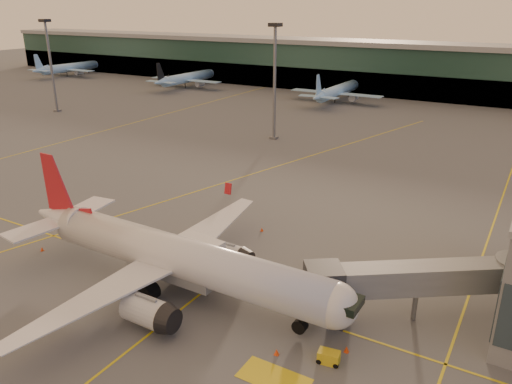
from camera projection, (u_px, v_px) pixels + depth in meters
The scene contains 15 objects.
ground at pixel (144, 296), 53.31m from camera, with size 600.00×600.00×0.00m, color #4C4F54.
taxi_markings at pixel (279, 172), 92.70m from camera, with size 100.12×173.00×0.01m.
terminal at pixel (437, 71), 164.73m from camera, with size 400.00×20.00×17.60m.
mast_west_far at pixel (50, 59), 140.80m from camera, with size 2.40×2.40×25.60m.
mast_west_near at pixel (275, 74), 110.86m from camera, with size 2.40×2.40×25.60m.
distant_aircraft_row at pixel (260, 94), 174.06m from camera, with size 225.00×34.00×13.00m.
main_airplane at pixel (172, 257), 52.84m from camera, with size 42.05×37.76×12.72m.
jet_bridge at pixel (432, 280), 47.96m from camera, with size 20.26×15.42×6.16m.
catering_truck at pixel (201, 254), 56.92m from camera, with size 5.89×3.16×4.38m.
gpu_cart at pixel (329, 357), 43.16m from camera, with size 2.06×1.41×1.12m.
pushback_tug at pixel (321, 272), 56.56m from camera, with size 4.13×3.14×1.89m.
cone_nose at pixel (347, 349), 44.58m from camera, with size 0.47×0.47×0.60m.
cone_tail at pixel (42, 249), 62.99m from camera, with size 0.41×0.41×0.53m.
cone_wing_left at pixel (262, 229), 68.50m from camera, with size 0.42×0.42×0.54m.
cone_fwd at pixel (277, 352), 44.23m from camera, with size 0.46×0.46×0.59m.
Camera 1 is at (33.63, -33.61, 29.13)m, focal length 35.00 mm.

